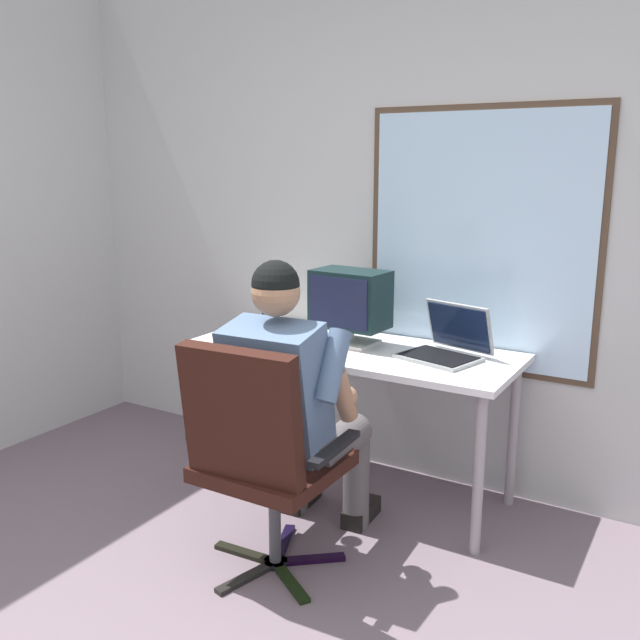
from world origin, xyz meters
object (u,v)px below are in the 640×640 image
object	(u,v)px
desk	(354,362)
office_chair	(259,448)
desk_speaker	(270,314)
wine_glass	(274,324)
cd_case	(247,336)
person_seated	(292,402)
laptop	(448,343)
crt_monitor	(350,301)

from	to	relation	value
desk	office_chair	distance (m)	0.88
desk	desk_speaker	world-z (taller)	desk_speaker
wine_glass	cd_case	bearing A→B (deg)	-176.07
office_chair	person_seated	distance (m)	0.28
person_seated	cd_case	size ratio (longest dim) A/B	7.34
laptop	desk_speaker	xyz separation A→B (m)	(-1.02, 0.04, 0.02)
desk	desk_speaker	size ratio (longest dim) A/B	9.97
crt_monitor	desk_speaker	size ratio (longest dim) A/B	2.36
desk	office_chair	world-z (taller)	office_chair
crt_monitor	desk_speaker	world-z (taller)	crt_monitor
desk_speaker	office_chair	bearing A→B (deg)	-57.50
crt_monitor	laptop	bearing A→B (deg)	3.69
office_chair	cd_case	xyz separation A→B (m)	(-0.62, 0.77, 0.20)
person_seated	crt_monitor	world-z (taller)	person_seated
person_seated	crt_monitor	distance (m)	0.73
office_chair	person_seated	xyz separation A→B (m)	(-0.01, 0.25, 0.11)
office_chair	wine_glass	bearing A→B (deg)	120.68
desk	crt_monitor	bearing A→B (deg)	141.81
office_chair	desk_speaker	size ratio (longest dim) A/B	6.25
desk	office_chair	xyz separation A→B (m)	(0.05, -0.88, -0.11)
laptop	cd_case	bearing A→B (deg)	-170.01
crt_monitor	wine_glass	world-z (taller)	crt_monitor
office_chair	wine_glass	world-z (taller)	office_chair
desk	cd_case	size ratio (longest dim) A/B	9.12
wine_glass	cd_case	xyz separation A→B (m)	(-0.16, -0.01, -0.08)
person_seated	desk_speaker	distance (m)	0.97
desk	crt_monitor	world-z (taller)	crt_monitor
person_seated	cd_case	world-z (taller)	person_seated
office_chair	cd_case	world-z (taller)	office_chair
person_seated	desk_speaker	size ratio (longest dim) A/B	8.02
office_chair	person_seated	size ratio (longest dim) A/B	0.78
person_seated	desk_speaker	bearing A→B (deg)	130.13
desk	laptop	xyz separation A→B (m)	(0.45, 0.07, 0.14)
wine_glass	person_seated	bearing A→B (deg)	-49.32
cd_case	person_seated	bearing A→B (deg)	-40.04
office_chair	laptop	size ratio (longest dim) A/B	2.40
cd_case	wine_glass	bearing A→B (deg)	3.93
crt_monitor	wine_glass	distance (m)	0.41
office_chair	desk_speaker	distance (m)	1.20
office_chair	desk	bearing A→B (deg)	93.42
desk	cd_case	bearing A→B (deg)	-169.13
desk_speaker	cd_case	world-z (taller)	desk_speaker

